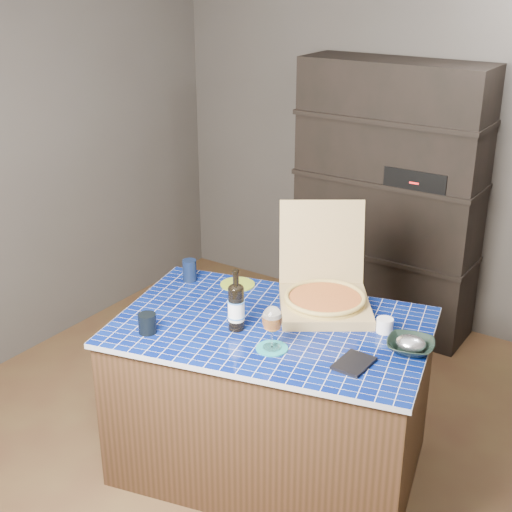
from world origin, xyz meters
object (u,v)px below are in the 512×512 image
Objects in this scene: kitchen_island at (271,396)px; dvd_case at (354,363)px; pizza_box at (325,296)px; wine_glass at (272,320)px; bowl at (410,346)px; mead_bottle at (236,306)px.

dvd_case is (0.48, -0.11, 0.40)m from kitchen_island.
pizza_box is at bearing 134.35° from dvd_case.
kitchen_island is at bearing 169.58° from dvd_case.
dvd_case reaches higher than kitchen_island.
bowl is (0.51, 0.32, -0.12)m from wine_glass.
dvd_case is at bearing -25.90° from kitchen_island.
mead_bottle is (-0.11, -0.12, 0.51)m from kitchen_island.
kitchen_island is 0.58m from wine_glass.
bowl reaches higher than dvd_case.
pizza_box reaches higher than wine_glass.
bowl is at bearing 31.74° from wine_glass.
kitchen_island is 2.41× the size of pizza_box.
pizza_box is 0.54m from bowl.
wine_glass is at bearing -165.10° from dvd_case.
kitchen_island is 0.54m from mead_bottle.
dvd_case is at bearing 1.50° from mead_bottle.
pizza_box is 3.32× the size of wine_glass.
mead_bottle is 0.79m from bowl.
mead_bottle is 1.44× the size of bowl.
kitchen_island is 8.91× the size of dvd_case.
kitchen_island is 0.56m from pizza_box.
wine_glass is 1.11× the size of dvd_case.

